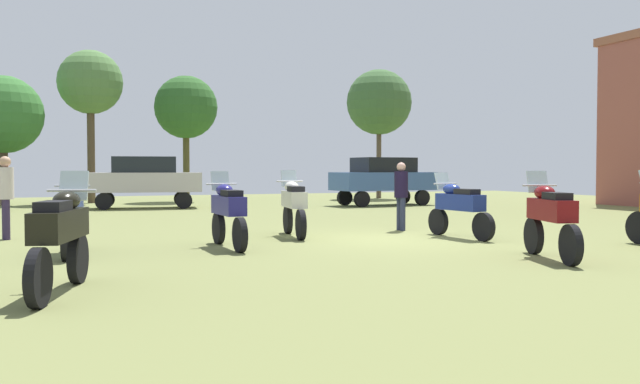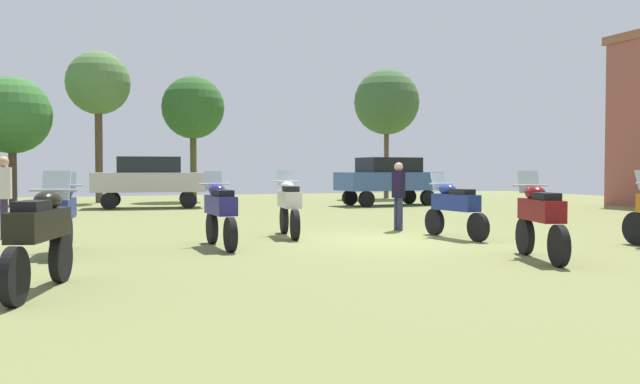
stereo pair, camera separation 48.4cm
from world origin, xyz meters
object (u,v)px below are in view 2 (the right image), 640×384
motorcycle_5 (40,233)px  tree_6 (98,84)px  motorcycle_4 (220,210)px  car_3 (389,177)px  motorcycle_8 (455,206)px  motorcycle_6 (540,217)px  tree_1 (12,116)px  tree_3 (387,102)px  person_2 (4,190)px  motorcycle_10 (289,204)px  car_2 (150,178)px  motorcycle_1 (62,214)px  person_1 (398,191)px  tree_4 (193,108)px

motorcycle_5 → tree_6: 23.31m
motorcycle_4 → car_3: car_3 is taller
motorcycle_8 → motorcycle_4: bearing=174.2°
motorcycle_6 → tree_1: 24.18m
tree_3 → person_2: bearing=-137.9°
motorcycle_4 → motorcycle_10: size_ratio=1.00×
car_2 → motorcycle_4: bearing=-173.1°
motorcycle_10 → motorcycle_4: bearing=-132.3°
motorcycle_1 → motorcycle_10: (4.77, 1.56, 0.01)m
car_2 → car_3: (9.58, -1.63, 0.00)m
car_2 → person_1: (4.68, -11.99, -0.18)m
car_3 → person_2: (-13.87, -9.03, -0.11)m
motorcycle_8 → tree_1: tree_1 is taller
person_2 → motorcycle_1: bearing=8.6°
motorcycle_5 → car_2: size_ratio=0.49×
motorcycle_6 → motorcycle_8: size_ratio=0.96×
motorcycle_10 → tree_3: tree_3 is taller
tree_6 → tree_3: bearing=-1.6°
person_1 → tree_3: size_ratio=0.25×
motorcycle_1 → tree_1: bearing=103.3°
motorcycle_1 → person_2: person_2 is taller
motorcycle_10 → tree_3: 20.54m
car_3 → tree_6: size_ratio=0.65×
person_2 → tree_3: size_ratio=0.27×
person_2 → tree_3: tree_3 is taller
motorcycle_8 → tree_3: size_ratio=0.33×
motorcycle_4 → car_3: (9.78, 12.33, 0.44)m
tree_1 → tree_6: size_ratio=0.80×
person_2 → person_1: bearing=70.0°
tree_1 → tree_3: 17.74m
motorcycle_5 → person_1: 9.91m
car_3 → tree_6: 13.67m
motorcycle_8 → car_3: size_ratio=0.49×
motorcycle_1 → tree_4: tree_4 is taller
tree_3 → motorcycle_8: bearing=-112.0°
motorcycle_6 → tree_1: bearing=131.6°
person_2 → tree_6: 16.38m
tree_3 → tree_4: bearing=177.3°
car_2 → tree_1: 7.26m
motorcycle_1 → person_1: bearing=21.0°
motorcycle_8 → motorcycle_10: 3.69m
person_1 → tree_4: bearing=-172.4°
motorcycle_4 → motorcycle_8: (5.22, -0.08, -0.02)m
tree_3 → tree_6: 14.19m
motorcycle_5 → motorcycle_10: bearing=64.4°
tree_1 → tree_6: tree_6 is taller
tree_1 → person_2: bearing=-86.6°
motorcycle_5 → person_1: person_1 is taller
motorcycle_6 → person_1: bearing=105.4°
motorcycle_10 → tree_3: (10.81, 16.94, 4.24)m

